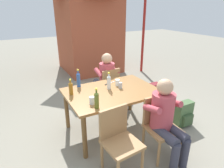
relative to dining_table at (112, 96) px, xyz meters
name	(u,v)px	position (x,y,z in m)	size (l,w,h in m)	color
ground_plane	(112,129)	(0.00, 0.00, -0.67)	(24.00, 24.00, 0.00)	gray
dining_table	(112,96)	(0.00, 0.00, 0.00)	(1.51, 1.04, 0.76)	olive
chair_far_right	(108,85)	(0.35, 0.82, -0.18)	(0.48, 0.48, 0.87)	#A37547
chair_near_right	(160,123)	(0.35, -0.82, -0.18)	(0.47, 0.47, 0.87)	#A37547
chair_near_left	(119,137)	(-0.35, -0.82, -0.18)	(0.47, 0.47, 0.87)	#A37547
person_in_white_shirt	(105,77)	(0.34, 0.93, -0.01)	(0.47, 0.61, 1.18)	#B7424C
person_in_plaid_shirt	(166,117)	(0.34, -0.93, -0.01)	(0.47, 0.61, 1.18)	#B7424C
bottle_blue	(78,79)	(-0.42, 0.43, 0.23)	(0.06, 0.06, 0.32)	#2D56A3
bottle_clear	(109,82)	(-0.01, 0.09, 0.22)	(0.06, 0.06, 0.30)	white
bottle_olive	(97,100)	(-0.46, -0.42, 0.22)	(0.06, 0.06, 0.30)	#566623
bottle_amber	(71,88)	(-0.64, 0.17, 0.20)	(0.06, 0.06, 0.26)	#996019
cup_steel	(120,85)	(0.18, 0.03, 0.14)	(0.06, 0.06, 0.10)	#B2B7BC
cup_white	(117,83)	(0.19, 0.15, 0.14)	(0.08, 0.08, 0.11)	white
cup_glass	(92,100)	(-0.48, -0.27, 0.14)	(0.08, 0.08, 0.11)	silver
table_knife	(109,83)	(0.11, 0.31, 0.09)	(0.24, 0.09, 0.01)	silver
backpack_by_near_side	(153,94)	(1.30, 0.45, -0.44)	(0.32, 0.24, 0.47)	maroon
backpack_by_far_side	(184,114)	(1.23, -0.51, -0.44)	(0.32, 0.22, 0.46)	#47663D
brick_kiosk	(89,25)	(1.05, 3.54, 0.82)	(1.98, 2.08, 2.84)	#9E472D
lamp_post	(145,2)	(2.47, 2.48, 1.52)	(0.56, 0.20, 3.14)	maroon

